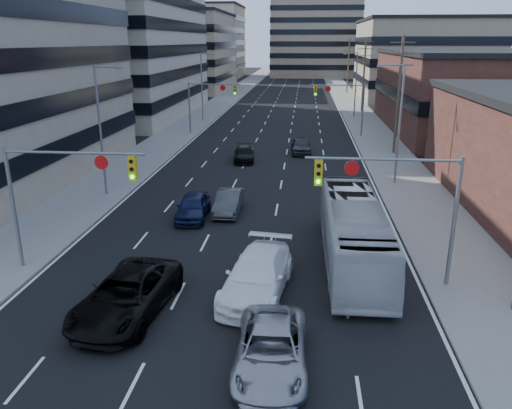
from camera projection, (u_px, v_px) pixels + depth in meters
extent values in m
plane|color=black|center=(188.00, 390.00, 15.81)|extent=(400.00, 400.00, 0.00)
cube|color=black|center=(293.00, 80.00, 138.72)|extent=(18.00, 300.00, 0.02)
cube|color=slate|center=(252.00, 80.00, 139.75)|extent=(5.00, 300.00, 0.15)
cube|color=slate|center=(335.00, 81.00, 137.65)|extent=(5.00, 300.00, 0.15)
cube|color=#ADA089|center=(92.00, 15.00, 70.63)|extent=(26.00, 34.00, 28.00)
cube|color=gray|center=(182.00, 53.00, 110.05)|extent=(20.00, 30.00, 16.00)
cube|color=#472119|center=(478.00, 94.00, 59.49)|extent=(20.00, 30.00, 9.00)
cube|color=gray|center=(420.00, 60.00, 94.54)|extent=(22.00, 28.00, 14.00)
cube|color=#ADA089|center=(200.00, 43.00, 147.61)|extent=(24.00, 24.00, 20.00)
cube|color=gray|center=(413.00, 58.00, 133.92)|extent=(22.00, 22.00, 12.00)
cylinder|color=slate|center=(14.00, 210.00, 23.35)|extent=(0.18, 0.18, 6.00)
cylinder|color=slate|center=(74.00, 153.00, 22.18)|extent=(6.50, 0.12, 0.12)
cube|color=gold|center=(133.00, 168.00, 22.14)|extent=(0.35, 0.28, 1.10)
cylinder|color=black|center=(131.00, 161.00, 21.88)|extent=(0.18, 0.06, 0.18)
cylinder|color=black|center=(132.00, 169.00, 21.99)|extent=(0.18, 0.06, 0.18)
cylinder|color=#0CE526|center=(132.00, 177.00, 22.10)|extent=(0.18, 0.06, 0.18)
cylinder|color=white|center=(102.00, 162.00, 22.16)|extent=(0.64, 0.06, 0.64)
cylinder|color=slate|center=(454.00, 224.00, 21.52)|extent=(0.18, 0.18, 6.00)
cylinder|color=slate|center=(382.00, 159.00, 20.95)|extent=(6.50, 0.12, 0.12)
cube|color=gold|center=(318.00, 173.00, 21.39)|extent=(0.35, 0.28, 1.10)
cylinder|color=black|center=(319.00, 166.00, 21.13)|extent=(0.18, 0.06, 0.18)
cylinder|color=black|center=(318.00, 174.00, 21.24)|extent=(0.18, 0.06, 0.18)
cylinder|color=#0CE526|center=(318.00, 182.00, 21.35)|extent=(0.18, 0.06, 0.18)
cylinder|color=white|center=(352.00, 168.00, 21.16)|extent=(0.64, 0.06, 0.64)
cylinder|color=slate|center=(189.00, 108.00, 58.33)|extent=(0.18, 0.18, 6.00)
cylinder|color=slate|center=(214.00, 84.00, 57.18)|extent=(6.00, 0.12, 0.12)
cube|color=gold|center=(235.00, 90.00, 57.17)|extent=(0.35, 0.28, 1.10)
cylinder|color=black|center=(235.00, 87.00, 56.91)|extent=(0.18, 0.06, 0.18)
cylinder|color=black|center=(235.00, 90.00, 57.02)|extent=(0.18, 0.06, 0.18)
cylinder|color=#0CE526|center=(235.00, 93.00, 57.13)|extent=(0.18, 0.06, 0.18)
cylinder|color=white|center=(223.00, 88.00, 57.19)|extent=(0.64, 0.06, 0.64)
cylinder|color=slate|center=(363.00, 111.00, 56.51)|extent=(0.18, 0.18, 6.00)
cylinder|color=slate|center=(337.00, 85.00, 55.91)|extent=(6.00, 0.12, 0.12)
cube|color=gold|center=(316.00, 91.00, 56.33)|extent=(0.35, 0.28, 1.10)
cylinder|color=black|center=(316.00, 88.00, 56.07)|extent=(0.18, 0.06, 0.18)
cylinder|color=black|center=(316.00, 91.00, 56.18)|extent=(0.18, 0.06, 0.18)
cylinder|color=#0CE526|center=(315.00, 94.00, 56.29)|extent=(0.18, 0.06, 0.18)
cylinder|color=white|center=(328.00, 89.00, 56.09)|extent=(0.64, 0.06, 0.64)
cylinder|color=#4C3D2D|center=(398.00, 97.00, 47.01)|extent=(0.28, 0.28, 11.00)
cube|color=#4C3D2D|center=(403.00, 42.00, 45.48)|extent=(2.20, 0.10, 0.10)
cube|color=#4C3D2D|center=(402.00, 54.00, 45.80)|extent=(2.20, 0.10, 0.10)
cube|color=#4C3D2D|center=(401.00, 65.00, 46.11)|extent=(2.20, 0.10, 0.10)
cylinder|color=#4C3D2D|center=(364.00, 76.00, 75.38)|extent=(0.28, 0.28, 11.00)
cube|color=#4C3D2D|center=(366.00, 42.00, 73.85)|extent=(2.20, 0.10, 0.10)
cube|color=#4C3D2D|center=(366.00, 49.00, 74.16)|extent=(2.20, 0.10, 0.10)
cube|color=#4C3D2D|center=(365.00, 56.00, 74.47)|extent=(2.20, 0.10, 0.10)
cylinder|color=#4C3D2D|center=(348.00, 66.00, 103.74)|extent=(0.28, 0.28, 11.00)
cube|color=#4C3D2D|center=(350.00, 41.00, 102.21)|extent=(2.20, 0.10, 0.10)
cube|color=#4C3D2D|center=(349.00, 47.00, 102.52)|extent=(2.20, 0.10, 0.10)
cube|color=#4C3D2D|center=(349.00, 52.00, 102.84)|extent=(2.20, 0.10, 0.10)
cylinder|color=slate|center=(101.00, 133.00, 34.27)|extent=(0.16, 0.16, 9.00)
cylinder|color=slate|center=(107.00, 67.00, 32.82)|extent=(1.80, 0.10, 0.10)
cube|color=slate|center=(119.00, 68.00, 32.77)|extent=(0.50, 0.22, 0.14)
cylinder|color=slate|center=(202.00, 88.00, 67.37)|extent=(0.16, 0.16, 9.00)
cylinder|color=slate|center=(207.00, 54.00, 65.91)|extent=(1.80, 0.10, 0.10)
cube|color=slate|center=(213.00, 54.00, 65.86)|extent=(0.50, 0.22, 0.14)
cylinder|color=slate|center=(236.00, 72.00, 100.46)|extent=(0.16, 0.16, 9.00)
cylinder|color=slate|center=(241.00, 49.00, 99.00)|extent=(1.80, 0.10, 0.10)
cube|color=slate|center=(245.00, 50.00, 98.95)|extent=(0.50, 0.22, 0.14)
cylinder|color=slate|center=(399.00, 126.00, 37.08)|extent=(0.16, 0.16, 9.00)
cylinder|color=slate|center=(392.00, 65.00, 35.79)|extent=(1.80, 0.10, 0.10)
cube|color=slate|center=(381.00, 66.00, 35.89)|extent=(0.50, 0.22, 0.14)
cylinder|color=slate|center=(356.00, 86.00, 70.17)|extent=(0.16, 0.16, 9.00)
cylinder|color=slate|center=(351.00, 53.00, 68.88)|extent=(1.80, 0.10, 0.10)
cube|color=slate|center=(345.00, 54.00, 68.98)|extent=(0.50, 0.22, 0.14)
imported|color=black|center=(127.00, 295.00, 19.94)|extent=(3.51, 6.47, 1.72)
imported|color=white|center=(257.00, 275.00, 21.57)|extent=(3.25, 6.38, 1.77)
imported|color=#A3A3A7|center=(271.00, 349.00, 16.69)|extent=(2.49, 5.23, 1.44)
imported|color=#BDBDBD|center=(354.00, 233.00, 24.40)|extent=(2.84, 11.54, 3.21)
imported|color=#0D1435|center=(193.00, 206.00, 30.92)|extent=(2.00, 4.56, 1.53)
imported|color=#39393C|center=(229.00, 202.00, 31.95)|extent=(1.53, 4.32, 1.42)
imported|color=black|center=(244.00, 154.00, 45.74)|extent=(2.30, 4.65, 1.30)
imported|color=#2D2D2F|center=(301.00, 145.00, 48.90)|extent=(2.14, 4.70, 1.57)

